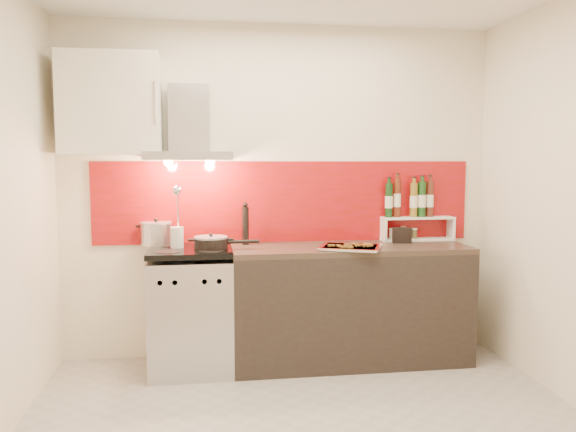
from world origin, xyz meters
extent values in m
plane|color=#9E9991|center=(0.00, 0.00, 0.00)|extent=(3.40, 3.40, 0.00)
cube|color=silver|center=(0.00, 1.40, 1.30)|extent=(3.40, 0.02, 2.60)
cube|color=maroon|center=(0.05, 1.39, 1.22)|extent=(3.00, 0.02, 0.64)
cube|color=#B7B7BA|center=(-0.70, 1.10, 0.42)|extent=(0.60, 0.60, 0.84)
cube|color=black|center=(-0.70, 0.81, 0.33)|extent=(0.50, 0.02, 0.40)
cube|color=#B7B7BA|center=(-0.70, 0.81, 0.72)|extent=(0.56, 0.02, 0.12)
cube|color=#FF190C|center=(-0.70, 0.81, 0.72)|extent=(0.10, 0.01, 0.04)
cube|color=black|center=(-0.70, 1.10, 0.89)|extent=(0.60, 0.60, 0.04)
cube|color=black|center=(0.50, 1.10, 0.43)|extent=(1.80, 0.60, 0.86)
cube|color=#33281F|center=(0.50, 1.10, 0.88)|extent=(1.80, 0.60, 0.04)
cube|color=#B7B7BA|center=(-0.70, 1.15, 1.58)|extent=(0.62, 0.50, 0.06)
cube|color=#B7B7BA|center=(-0.70, 1.30, 1.86)|extent=(0.30, 0.18, 0.50)
sphere|color=#FFD18C|center=(-0.85, 1.15, 1.54)|extent=(0.07, 0.07, 0.07)
sphere|color=#FFD18C|center=(-0.55, 1.15, 1.54)|extent=(0.07, 0.07, 0.07)
cube|color=silver|center=(-1.25, 1.22, 1.95)|extent=(0.70, 0.35, 0.72)
cylinder|color=#B7B7BA|center=(-0.96, 1.30, 0.99)|extent=(0.23, 0.23, 0.16)
cylinder|color=#99999E|center=(-0.96, 1.30, 1.08)|extent=(0.24, 0.24, 0.01)
sphere|color=black|center=(-0.96, 1.30, 1.10)|extent=(0.03, 0.03, 0.03)
cylinder|color=black|center=(-0.55, 1.05, 0.95)|extent=(0.24, 0.24, 0.08)
cylinder|color=#99999E|center=(-0.55, 1.05, 0.99)|extent=(0.25, 0.25, 0.01)
sphere|color=black|center=(-0.55, 1.05, 1.01)|extent=(0.03, 0.03, 0.03)
cylinder|color=black|center=(-0.31, 1.05, 0.96)|extent=(0.23, 0.03, 0.03)
cylinder|color=silver|center=(-0.80, 1.12, 0.98)|extent=(0.10, 0.10, 0.16)
cylinder|color=silver|center=(-0.79, 1.12, 1.19)|extent=(0.01, 0.07, 0.30)
sphere|color=silver|center=(-0.79, 1.06, 1.33)|extent=(0.07, 0.07, 0.07)
cylinder|color=black|center=(-0.28, 1.27, 1.05)|extent=(0.05, 0.05, 0.29)
sphere|color=black|center=(-0.28, 1.27, 1.21)|extent=(0.04, 0.04, 0.04)
cube|color=white|center=(1.12, 1.32, 0.91)|extent=(0.59, 0.16, 0.01)
cube|color=white|center=(0.83, 1.32, 0.99)|extent=(0.01, 0.16, 0.17)
cube|color=white|center=(1.40, 1.32, 0.99)|extent=(0.02, 0.16, 0.17)
cube|color=white|center=(1.12, 1.32, 1.08)|extent=(0.59, 0.16, 0.02)
cylinder|color=black|center=(0.87, 1.32, 1.23)|extent=(0.06, 0.06, 0.28)
cylinder|color=#521E0E|center=(0.94, 1.32, 1.24)|extent=(0.06, 0.06, 0.31)
cylinder|color=brown|center=(1.08, 1.32, 1.23)|extent=(0.06, 0.06, 0.28)
cylinder|color=#153A15|center=(1.15, 1.32, 1.23)|extent=(0.07, 0.07, 0.29)
cylinder|color=#4E1F14|center=(1.22, 1.32, 1.23)|extent=(0.06, 0.06, 0.29)
cylinder|color=beige|center=(0.90, 1.32, 0.95)|extent=(0.04, 0.04, 0.07)
cylinder|color=maroon|center=(1.00, 1.32, 0.96)|extent=(0.04, 0.04, 0.08)
cylinder|color=#4D4C26|center=(1.09, 1.32, 0.95)|extent=(0.04, 0.04, 0.07)
cube|color=black|center=(0.94, 1.18, 0.96)|extent=(0.15, 0.09, 0.12)
cube|color=silver|center=(0.46, 0.94, 0.91)|extent=(0.50, 0.45, 0.01)
cube|color=silver|center=(0.46, 0.94, 0.92)|extent=(0.53, 0.47, 0.01)
cube|color=red|center=(0.46, 0.94, 0.92)|extent=(0.45, 0.39, 0.01)
cube|color=brown|center=(0.59, 0.92, 0.93)|extent=(0.06, 0.03, 0.01)
cube|color=brown|center=(0.56, 0.90, 0.93)|extent=(0.03, 0.06, 0.01)
cube|color=brown|center=(0.43, 0.89, 0.93)|extent=(0.06, 0.02, 0.01)
cube|color=brown|center=(0.51, 0.93, 0.93)|extent=(0.04, 0.06, 0.01)
cube|color=brown|center=(0.52, 0.98, 0.93)|extent=(0.05, 0.05, 0.01)
cube|color=brown|center=(0.54, 0.93, 0.93)|extent=(0.05, 0.04, 0.01)
cube|color=brown|center=(0.51, 1.00, 0.93)|extent=(0.05, 0.05, 0.01)
cube|color=brown|center=(0.45, 0.97, 0.93)|extent=(0.05, 0.05, 0.01)
cube|color=brown|center=(0.58, 0.95, 0.93)|extent=(0.02, 0.06, 0.01)
cube|color=brown|center=(0.44, 0.95, 0.93)|extent=(0.06, 0.02, 0.01)
cube|color=brown|center=(0.43, 0.86, 0.93)|extent=(0.06, 0.04, 0.01)
cube|color=brown|center=(0.60, 0.98, 0.93)|extent=(0.05, 0.05, 0.01)
cube|color=brown|center=(0.60, 0.90, 0.93)|extent=(0.06, 0.04, 0.01)
cube|color=brown|center=(0.40, 0.86, 0.93)|extent=(0.06, 0.02, 0.01)
cube|color=brown|center=(0.32, 0.95, 0.93)|extent=(0.06, 0.03, 0.01)
cube|color=brown|center=(0.37, 0.92, 0.93)|extent=(0.04, 0.06, 0.01)
camera|label=1|loc=(-0.57, -3.02, 1.55)|focal=35.00mm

